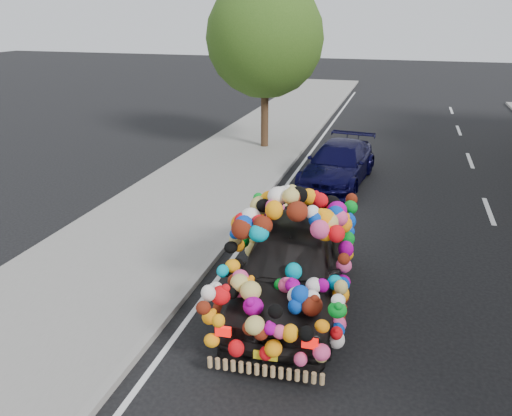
% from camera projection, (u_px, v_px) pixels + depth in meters
% --- Properties ---
extents(ground, '(100.00, 100.00, 0.00)m').
position_uv_depth(ground, '(322.00, 284.00, 9.63)').
color(ground, black).
rests_on(ground, ground).
extents(sidewalk, '(4.00, 60.00, 0.12)m').
position_uv_depth(sidewalk, '(124.00, 253.00, 10.74)').
color(sidewalk, gray).
rests_on(sidewalk, ground).
extents(kerb, '(0.15, 60.00, 0.13)m').
position_uv_depth(kerb, '(208.00, 265.00, 10.22)').
color(kerb, gray).
rests_on(kerb, ground).
extents(tree_near_sidewalk, '(4.20, 4.20, 6.13)m').
position_uv_depth(tree_near_sidewalk, '(265.00, 38.00, 17.63)').
color(tree_near_sidewalk, '#332114').
rests_on(tree_near_sidewalk, ground).
extents(plush_art_car, '(2.43, 4.73, 2.15)m').
position_uv_depth(plush_art_car, '(292.00, 246.00, 8.66)').
color(plush_art_car, black).
rests_on(plush_art_car, ground).
extents(navy_sedan, '(2.14, 4.34, 1.21)m').
position_uv_depth(navy_sedan, '(338.00, 164.00, 15.09)').
color(navy_sedan, black).
rests_on(navy_sedan, ground).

